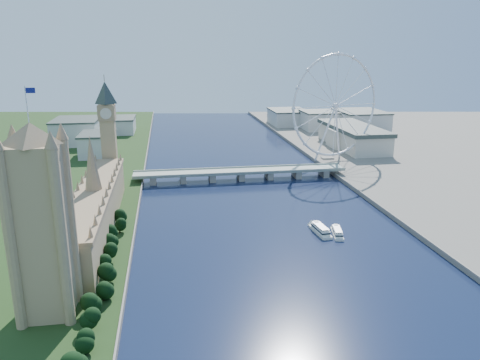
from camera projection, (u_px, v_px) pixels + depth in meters
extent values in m
cube|color=tan|center=(42.00, 233.00, 222.46)|extent=(22.00, 22.00, 86.00)
pyramid|color=#937A59|center=(29.00, 122.00, 208.27)|extent=(28.16, 28.16, 10.00)
cylinder|color=silver|center=(27.00, 104.00, 206.13)|extent=(0.50, 0.50, 16.00)
cube|color=navy|center=(30.00, 90.00, 204.85)|extent=(4.00, 0.16, 2.40)
cube|color=tan|center=(96.00, 211.00, 340.71)|extent=(24.00, 200.00, 28.00)
cone|color=#937A59|center=(92.00, 163.00, 331.07)|extent=(12.00, 12.00, 40.00)
cube|color=tan|center=(109.00, 147.00, 436.53)|extent=(13.00, 13.00, 80.00)
cube|color=#937A59|center=(107.00, 113.00, 427.96)|extent=(15.00, 15.00, 14.00)
pyramid|color=#2D3833|center=(104.00, 81.00, 420.46)|extent=(20.02, 20.02, 20.00)
cube|color=gray|center=(241.00, 171.00, 486.01)|extent=(220.00, 22.00, 2.00)
cube|color=gray|center=(153.00, 179.00, 473.70)|extent=(6.00, 20.00, 7.50)
cube|color=gray|center=(183.00, 178.00, 478.23)|extent=(6.00, 20.00, 7.50)
cube|color=gray|center=(212.00, 177.00, 482.76)|extent=(6.00, 20.00, 7.50)
cube|color=gray|center=(241.00, 176.00, 487.28)|extent=(6.00, 20.00, 7.50)
cube|color=gray|center=(269.00, 175.00, 491.81)|extent=(6.00, 20.00, 7.50)
cube|color=gray|center=(296.00, 173.00, 496.34)|extent=(6.00, 20.00, 7.50)
cube|color=gray|center=(324.00, 172.00, 500.86)|extent=(6.00, 20.00, 7.50)
torus|color=silver|center=(336.00, 106.00, 540.53)|extent=(113.60, 39.12, 118.60)
cylinder|color=silver|center=(336.00, 106.00, 540.53)|extent=(7.25, 6.61, 6.00)
cube|color=gray|center=(327.00, 158.00, 566.73)|extent=(14.00, 10.00, 2.00)
cube|color=beige|center=(98.00, 145.00, 583.57)|extent=(40.00, 60.00, 26.00)
cube|color=beige|center=(77.00, 131.00, 662.38)|extent=(60.00, 80.00, 32.00)
cube|color=beige|center=(119.00, 125.00, 747.39)|extent=(50.00, 70.00, 22.00)
cube|color=beige|center=(321.00, 121.00, 777.35)|extent=(60.00, 60.00, 28.00)
cube|color=beige|center=(360.00, 121.00, 767.10)|extent=(70.00, 90.00, 30.00)
cube|color=beige|center=(288.00, 118.00, 828.95)|extent=(60.00, 80.00, 24.00)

